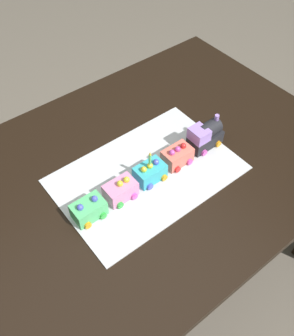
{
  "coord_description": "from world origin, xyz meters",
  "views": [
    {
      "loc": [
        0.53,
        0.68,
        1.72
      ],
      "look_at": [
        0.03,
        0.04,
        0.77
      ],
      "focal_mm": 40.67,
      "sensor_mm": 36.0,
      "label": 1
    }
  ],
  "objects": [
    {
      "name": "cake_locomotive",
      "position": [
        -0.21,
        0.06,
        0.79
      ],
      "size": [
        0.14,
        0.08,
        0.12
      ],
      "color": "#232328",
      "rests_on": "cake_board"
    },
    {
      "name": "cake_car_hopper_mint_green",
      "position": [
        0.27,
        0.06,
        0.77
      ],
      "size": [
        0.1,
        0.08,
        0.07
      ],
      "color": "#59CC7A",
      "rests_on": "cake_board"
    },
    {
      "name": "dining_table",
      "position": [
        0.0,
        0.0,
        0.63
      ],
      "size": [
        1.4,
        1.0,
        0.74
      ],
      "color": "black",
      "rests_on": "ground"
    },
    {
      "name": "cake_car_caboose_bubblegum",
      "position": [
        0.15,
        0.06,
        0.77
      ],
      "size": [
        0.1,
        0.08,
        0.07
      ],
      "color": "pink",
      "rests_on": "cake_board"
    },
    {
      "name": "ground_plane",
      "position": [
        0.0,
        0.0,
        0.0
      ],
      "size": [
        8.0,
        8.0,
        0.0
      ],
      "primitive_type": "plane",
      "color": "#6B6054"
    },
    {
      "name": "cake_car_gondola_coral",
      "position": [
        -0.09,
        0.06,
        0.77
      ],
      "size": [
        0.1,
        0.08,
        0.07
      ],
      "color": "#F27260",
      "rests_on": "cake_board"
    },
    {
      "name": "birthday_candle",
      "position": [
        0.03,
        0.06,
        0.84
      ],
      "size": [
        0.01,
        0.01,
        0.05
      ],
      "color": "#66D872",
      "rests_on": "cake_car_tanker_turquoise"
    },
    {
      "name": "cake_car_tanker_turquoise",
      "position": [
        0.03,
        0.06,
        0.77
      ],
      "size": [
        0.1,
        0.08,
        0.07
      ],
      "color": "#38B7C6",
      "rests_on": "cake_board"
    },
    {
      "name": "cake_board",
      "position": [
        0.03,
        0.04,
        0.74
      ],
      "size": [
        0.6,
        0.4,
        0.0
      ],
      "primitive_type": "cube",
      "color": "silver",
      "rests_on": "dining_table"
    }
  ]
}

